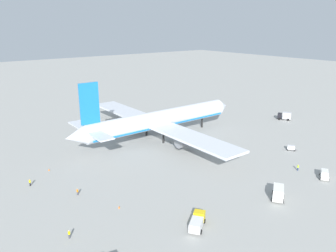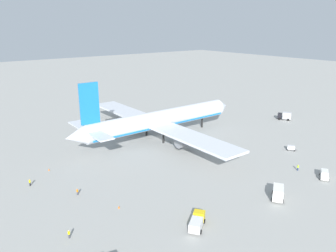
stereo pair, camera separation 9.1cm
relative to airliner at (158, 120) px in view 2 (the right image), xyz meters
name	(u,v)px [view 2 (the right image)]	position (x,y,z in m)	size (l,w,h in m)	color
ground_plane	(161,137)	(1.33, 0.06, -6.46)	(600.00, 600.00, 0.00)	#9E9E99
airliner	(158,120)	(0.00, 0.00, 0.00)	(67.00, 74.34, 22.12)	silver
service_truck_0	(285,116)	(55.68, -13.40, -4.75)	(4.58, 5.74, 3.24)	black
service_truck_2	(278,192)	(-3.08, -50.59, -4.83)	(5.90, 4.94, 3.02)	white
service_truck_3	(197,222)	(-25.19, -47.57, -5.16)	(5.99, 5.18, 2.34)	yellow
service_van	(325,174)	(15.71, -51.60, -5.43)	(5.00, 3.95, 1.97)	white
baggage_cart_0	(291,148)	(26.48, -35.07, -5.62)	(2.63, 3.15, 1.55)	#595B60
ground_worker_0	(298,168)	(14.37, -44.88, -5.58)	(0.56, 0.56, 1.73)	navy
ground_worker_1	(69,234)	(-46.31, -35.52, -5.59)	(0.54, 0.54, 1.70)	#3F3F47
ground_worker_2	(77,192)	(-38.55, -21.02, -5.63)	(0.42, 0.42, 1.64)	#3F3F47
ground_worker_3	(30,182)	(-45.97, -9.48, -5.55)	(0.48, 0.48, 1.77)	black
traffic_cone_0	(49,170)	(-39.33, -3.39, -6.18)	(0.36, 0.36, 0.55)	orange
traffic_cone_1	(119,207)	(-33.78, -31.98, -6.18)	(0.36, 0.36, 0.55)	orange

